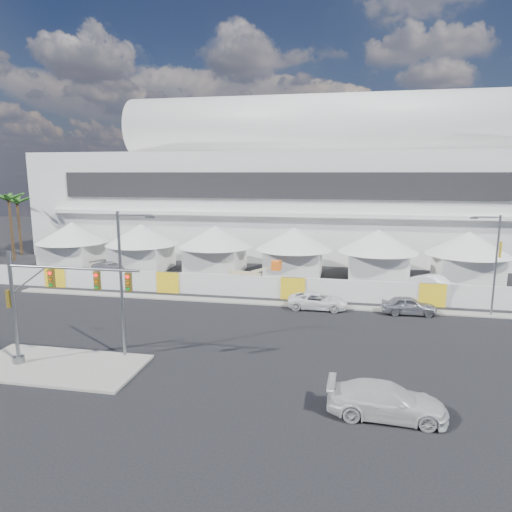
% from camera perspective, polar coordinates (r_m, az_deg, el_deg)
% --- Properties ---
extents(ground, '(160.00, 160.00, 0.00)m').
position_cam_1_polar(ground, '(29.87, -10.43, -12.12)').
color(ground, black).
rests_on(ground, ground).
extents(median_island, '(10.00, 5.00, 0.15)m').
position_cam_1_polar(median_island, '(30.10, -23.57, -12.51)').
color(median_island, gray).
rests_on(median_island, ground).
extents(far_curb, '(80.00, 1.20, 0.12)m').
position_cam_1_polar(far_curb, '(40.90, 24.31, -6.58)').
color(far_curb, gray).
rests_on(far_curb, ground).
extents(stadium, '(80.00, 24.80, 21.98)m').
position_cam_1_polar(stadium, '(67.17, 9.68, 8.61)').
color(stadium, silver).
rests_on(stadium, ground).
extents(tent_row, '(53.40, 8.40, 5.40)m').
position_cam_1_polar(tent_row, '(51.24, -0.25, 1.17)').
color(tent_row, silver).
rests_on(tent_row, ground).
extents(hoarding_fence, '(70.00, 0.25, 2.00)m').
position_cam_1_polar(hoarding_fence, '(41.65, 4.64, -4.03)').
color(hoarding_fence, silver).
rests_on(hoarding_fence, ground).
extents(palm_cluster, '(10.60, 10.60, 8.55)m').
position_cam_1_polar(palm_cluster, '(70.56, -27.58, 5.58)').
color(palm_cluster, '#47331E').
rests_on(palm_cluster, ground).
extents(sedan_silver, '(1.99, 4.42, 1.48)m').
position_cam_1_polar(sedan_silver, '(39.18, 18.56, -5.88)').
color(sedan_silver, '#A7A8AC').
rests_on(sedan_silver, ground).
extents(pickup_curb, '(2.29, 4.96, 1.38)m').
position_cam_1_polar(pickup_curb, '(38.97, 7.73, -5.58)').
color(pickup_curb, white).
rests_on(pickup_curb, ground).
extents(pickup_near, '(2.44, 5.60, 1.60)m').
position_cam_1_polar(pickup_near, '(23.26, 15.99, -16.99)').
color(pickup_near, silver).
rests_on(pickup_near, ground).
extents(lot_car_a, '(4.64, 4.74, 1.62)m').
position_cam_1_polar(lot_car_a, '(46.95, 21.49, -3.32)').
color(lot_car_a, white).
rests_on(lot_car_a, ground).
extents(lot_car_c, '(4.70, 6.03, 1.63)m').
position_cam_1_polar(lot_car_c, '(52.55, -17.67, -1.68)').
color(lot_car_c, '#B9BABE').
rests_on(lot_car_c, ground).
extents(traffic_mast, '(8.34, 0.66, 6.79)m').
position_cam_1_polar(traffic_mast, '(29.11, -25.24, -5.42)').
color(traffic_mast, slate).
rests_on(traffic_mast, median_island).
extents(streetlight_median, '(2.48, 0.25, 8.95)m').
position_cam_1_polar(streetlight_median, '(28.62, -16.13, -2.24)').
color(streetlight_median, slate).
rests_on(streetlight_median, median_island).
extents(streetlight_curb, '(2.41, 0.54, 8.13)m').
position_cam_1_polar(streetlight_curb, '(40.41, 27.60, -0.24)').
color(streetlight_curb, slate).
rests_on(streetlight_curb, ground).
extents(boom_lift, '(6.42, 1.90, 3.21)m').
position_cam_1_polar(boom_lift, '(44.55, -1.94, -3.24)').
color(boom_lift, orange).
rests_on(boom_lift, ground).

